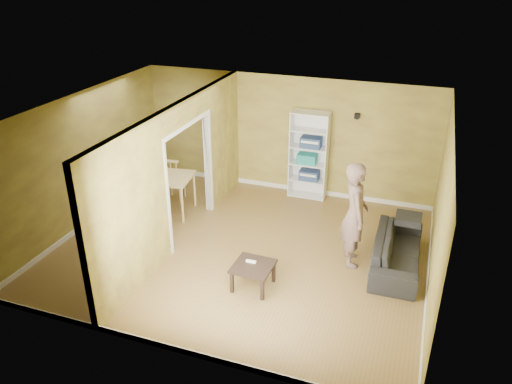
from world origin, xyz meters
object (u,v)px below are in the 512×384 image
bookshelf (309,155)px  chair_near (150,205)px  dining_table (160,179)px  chair_far (175,178)px  coffee_table (253,269)px  sofa (398,247)px  person (356,206)px  chair_left (126,183)px

bookshelf → chair_near: (-2.56, -2.40, -0.51)m
dining_table → chair_far: 0.66m
coffee_table → dining_table: bearing=145.5°
sofa → person: person is taller
dining_table → chair_far: (-0.01, 0.62, -0.23)m
coffee_table → chair_near: 2.84m
chair_far → sofa: bearing=160.4°
bookshelf → sofa: bearing=-46.0°
sofa → dining_table: (-4.81, 0.43, 0.36)m
person → bookshelf: person is taller
bookshelf → chair_near: 3.55m
coffee_table → person: bearing=43.0°
person → bookshelf: (-1.37, 2.34, -0.13)m
bookshelf → dining_table: size_ratio=1.49×
person → sofa: bearing=-97.0°
chair_near → chair_far: size_ratio=0.92×
chair_near → chair_far: bearing=77.2°
bookshelf → dining_table: bearing=-146.5°
coffee_table → chair_left: 3.96m
coffee_table → dining_table: (-2.69, 1.84, 0.38)m
person → chair_far: (-4.06, 1.19, -0.60)m
chair_near → chair_far: (-0.12, 1.25, 0.04)m
chair_left → chair_near: (0.94, -0.61, -0.07)m
sofa → chair_far: (-4.81, 1.05, 0.12)m
bookshelf → dining_table: (-2.68, -1.77, -0.23)m
bookshelf → chair_left: bearing=-152.9°
dining_table → chair_far: bearing=90.7°
bookshelf → coffee_table: bookshelf is taller
chair_left → sofa: bearing=103.2°
dining_table → chair_left: size_ratio=1.24×
sofa → dining_table: dining_table is taller
sofa → chair_left: bearing=84.7°
person → dining_table: person is taller
chair_left → chair_near: 1.12m
chair_near → dining_table: bearing=82.0°
sofa → dining_table: size_ratio=1.51×
coffee_table → dining_table: dining_table is taller
coffee_table → chair_near: size_ratio=0.68×
bookshelf → person: bearing=-59.7°
person → chair_near: size_ratio=2.40×
bookshelf → chair_far: size_ratio=1.94×
chair_near → chair_far: 1.26m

